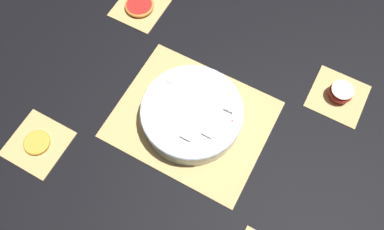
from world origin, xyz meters
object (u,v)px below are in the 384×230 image
at_px(apple_half, 341,92).
at_px(grapefruit_slice, 139,6).
at_px(fruit_salad_bowl, 192,113).
at_px(orange_slice_whole, 37,142).

xyz_separation_m(apple_half, grapefruit_slice, (-0.68, 0.00, -0.01)).
xyz_separation_m(fruit_salad_bowl, orange_slice_whole, (-0.34, -0.27, -0.03)).
bearing_deg(orange_slice_whole, grapefruit_slice, 90.00).
bearing_deg(fruit_salad_bowl, grapefruit_slice, 141.83).
bearing_deg(orange_slice_whole, apple_half, 38.23).
distance_m(fruit_salad_bowl, apple_half, 0.43).
height_order(fruit_salad_bowl, grapefruit_slice, fruit_salad_bowl).
xyz_separation_m(apple_half, orange_slice_whole, (-0.68, -0.53, -0.01)).
height_order(orange_slice_whole, grapefruit_slice, grapefruit_slice).
distance_m(apple_half, orange_slice_whole, 0.86).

